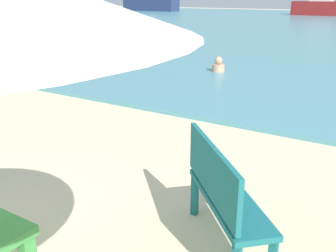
{
  "coord_description": "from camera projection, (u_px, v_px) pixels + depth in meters",
  "views": [
    {
      "loc": [
        2.22,
        -0.65,
        2.08
      ],
      "look_at": [
        -0.11,
        3.0,
        0.6
      ],
      "focal_mm": 41.18,
      "sensor_mm": 36.0,
      "label": 1
    }
  ],
  "objects": [
    {
      "name": "bench_teal_center",
      "position": [
        222.0,
        191.0,
        3.18
      ],
      "size": [
        1.1,
        1.11,
        0.95
      ],
      "color": "#196066",
      "rests_on": "ground_plane"
    },
    {
      "name": "boat_barge",
      "position": [
        326.0,
        6.0,
        38.91
      ],
      "size": [
        6.72,
        1.83,
        2.44
      ],
      "color": "maroon",
      "rests_on": "sea_water"
    },
    {
      "name": "boat_cargo_ship",
      "position": [
        150.0,
        3.0,
        50.54
      ],
      "size": [
        7.61,
        2.08,
        2.77
      ],
      "color": "navy",
      "rests_on": "sea_water"
    },
    {
      "name": "swimmer_person",
      "position": [
        218.0,
        66.0,
        10.53
      ],
      "size": [
        0.34,
        0.34,
        0.41
      ],
      "color": "tan",
      "rests_on": "sea_water"
    }
  ]
}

